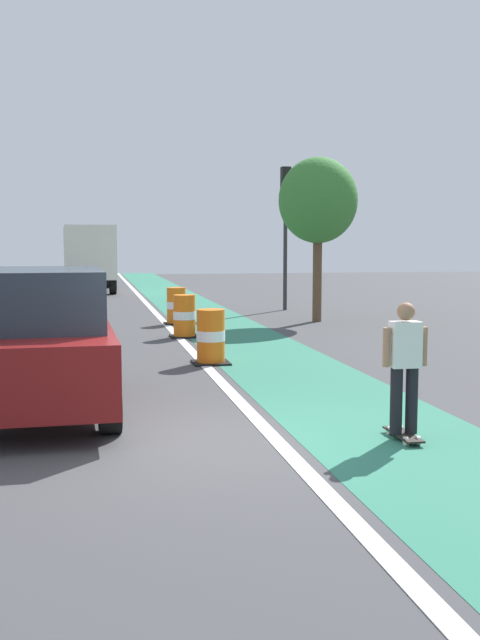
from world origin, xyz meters
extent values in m
plane|color=#424244|center=(0.00, 0.00, 0.00)|extent=(100.00, 100.00, 0.00)
cube|color=#2D755B|center=(2.40, 12.00, 0.00)|extent=(2.50, 80.00, 0.01)
cube|color=silver|center=(0.90, 12.00, 0.01)|extent=(0.20, 80.00, 0.01)
cube|color=black|center=(2.44, -0.40, 0.07)|extent=(0.23, 0.80, 0.02)
cylinder|color=silver|center=(2.36, -0.14, 0.06)|extent=(0.04, 0.11, 0.11)
cylinder|color=silver|center=(2.52, -0.14, 0.06)|extent=(0.04, 0.11, 0.11)
cylinder|color=silver|center=(2.36, -0.66, 0.06)|extent=(0.04, 0.11, 0.11)
cylinder|color=silver|center=(2.51, -0.66, 0.06)|extent=(0.04, 0.11, 0.11)
cylinder|color=black|center=(2.34, -0.39, 0.49)|extent=(0.15, 0.15, 0.82)
cylinder|color=black|center=(2.54, -0.40, 0.49)|extent=(0.15, 0.15, 0.82)
cube|color=white|center=(2.44, -0.40, 1.18)|extent=(0.36, 0.22, 0.56)
cylinder|color=#9E7051|center=(2.20, -0.39, 1.15)|extent=(0.09, 0.09, 0.48)
cylinder|color=#9E7051|center=(2.68, -0.40, 1.15)|extent=(0.09, 0.09, 0.48)
sphere|color=#9E7051|center=(2.44, -0.40, 1.58)|extent=(0.22, 0.22, 0.22)
cube|color=maroon|center=(-1.94, 2.03, 0.79)|extent=(1.97, 4.65, 0.90)
cube|color=#232D38|center=(-1.94, 2.03, 1.64)|extent=(1.70, 2.90, 0.80)
cylinder|color=black|center=(-1.16, 3.48, 0.34)|extent=(0.30, 0.69, 0.68)
cylinder|color=black|center=(-1.08, 0.63, 0.34)|extent=(0.30, 0.69, 0.68)
cylinder|color=orange|center=(1.05, 5.84, 0.25)|extent=(0.56, 0.56, 0.42)
cylinder|color=white|center=(1.05, 5.84, 0.57)|extent=(0.57, 0.57, 0.21)
cylinder|color=orange|center=(1.05, 5.84, 0.88)|extent=(0.56, 0.56, 0.42)
cube|color=black|center=(1.05, 5.84, 0.02)|extent=(0.73, 0.73, 0.04)
cylinder|color=orange|center=(1.06, 10.16, 0.25)|extent=(0.56, 0.56, 0.42)
cylinder|color=white|center=(1.06, 10.16, 0.57)|extent=(0.57, 0.57, 0.21)
cylinder|color=orange|center=(1.06, 10.16, 0.88)|extent=(0.56, 0.56, 0.42)
cube|color=black|center=(1.06, 10.16, 0.02)|extent=(0.73, 0.73, 0.04)
cylinder|color=orange|center=(1.21, 13.34, 0.25)|extent=(0.56, 0.56, 0.42)
cylinder|color=white|center=(1.21, 13.34, 0.57)|extent=(0.57, 0.57, 0.21)
cylinder|color=orange|center=(1.21, 13.34, 0.88)|extent=(0.56, 0.56, 0.42)
cube|color=black|center=(1.21, 13.34, 0.02)|extent=(0.73, 0.73, 0.04)
cube|color=silver|center=(-1.33, 28.40, 1.98)|extent=(2.54, 5.69, 2.50)
cube|color=#19478C|center=(-1.50, 32.25, 1.53)|extent=(2.28, 1.99, 2.10)
cylinder|color=black|center=(-2.52, 32.00, 0.48)|extent=(0.34, 0.97, 0.96)
cylinder|color=black|center=(-0.46, 32.09, 0.48)|extent=(0.34, 0.97, 0.96)
cylinder|color=black|center=(-2.30, 26.96, 0.48)|extent=(0.34, 0.97, 0.96)
cylinder|color=black|center=(-0.25, 27.05, 0.48)|extent=(0.34, 0.97, 0.96)
cylinder|color=#2D2D2D|center=(5.60, 17.32, 2.10)|extent=(0.14, 0.14, 4.20)
cube|color=black|center=(5.60, 17.32, 4.65)|extent=(0.32, 0.32, 0.90)
sphere|color=red|center=(5.77, 17.32, 4.91)|extent=(0.16, 0.16, 0.16)
sphere|color=green|center=(5.77, 17.32, 4.39)|extent=(0.16, 0.16, 0.16)
cylinder|color=brown|center=(5.54, 13.24, 1.30)|extent=(0.28, 0.28, 2.60)
ellipsoid|color=#387A33|center=(5.54, 13.24, 3.70)|extent=(2.40, 2.40, 2.60)
camera|label=1|loc=(-1.29, -8.82, 2.40)|focal=42.08mm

